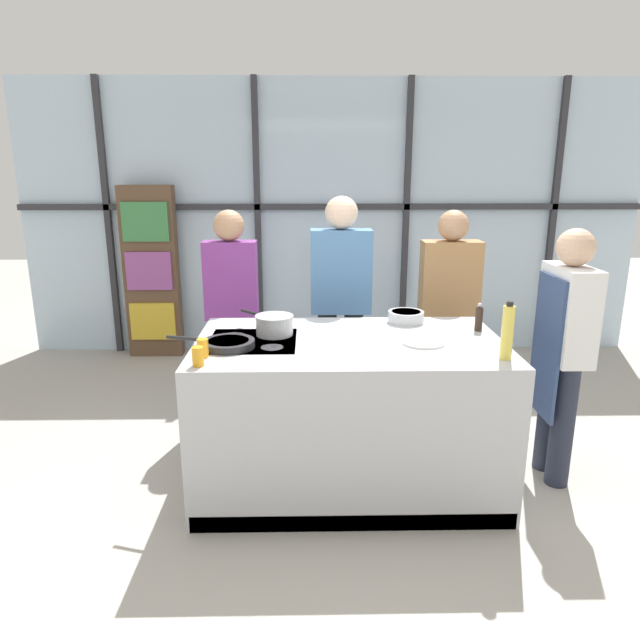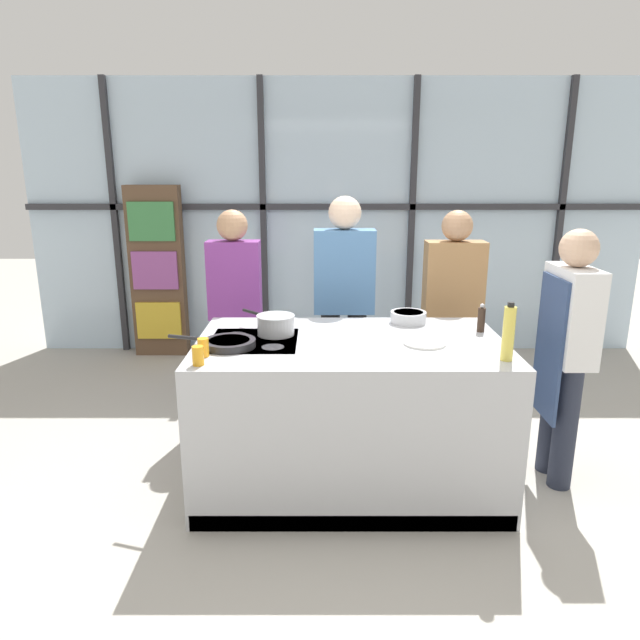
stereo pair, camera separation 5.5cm
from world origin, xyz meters
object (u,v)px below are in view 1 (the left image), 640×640
saucepan (274,324)px  oil_bottle (507,332)px  spectator_far_left (232,302)px  juice_glass_far (203,348)px  spectator_center_right (449,304)px  spectator_center_left (341,297)px  white_plate (423,342)px  juice_glass_near (198,356)px  chef (563,343)px  pepper_grinder (479,318)px  mixing_bowl (406,316)px  frying_pan (227,343)px

saucepan → oil_bottle: 1.37m
spectator_far_left → juice_glass_far: 1.26m
juice_glass_far → spectator_center_right: bearing=37.4°
spectator_center_left → white_plate: (0.43, -1.04, -0.04)m
spectator_far_left → juice_glass_near: spectator_far_left is taller
chef → juice_glass_near: chef is taller
spectator_center_left → saucepan: 0.96m
chef → juice_glass_far: bearing=98.9°
spectator_center_right → pepper_grinder: spectator_center_right is taller
oil_bottle → spectator_center_right: bearing=89.7°
oil_bottle → juice_glass_far: 1.64m
spectator_center_right → mixing_bowl: spectator_center_right is taller
spectator_center_left → white_plate: spectator_center_left is taller
white_plate → pepper_grinder: size_ratio=1.38×
oil_bottle → spectator_center_left: bearing=121.8°
spectator_far_left → pepper_grinder: bearing=154.9°
juice_glass_near → white_plate: bearing=16.2°
frying_pan → mixing_bowl: bearing=25.2°
spectator_center_right → oil_bottle: size_ratio=5.12×
saucepan → mixing_bowl: (0.86, 0.28, -0.03)m
oil_bottle → saucepan: bearing=159.3°
saucepan → white_plate: bearing=-12.6°
spectator_far_left → saucepan: spectator_far_left is taller
spectator_center_right → pepper_grinder: size_ratio=9.00×
spectator_far_left → juice_glass_near: size_ratio=15.91×
juice_glass_near → juice_glass_far: same height
spectator_far_left → juice_glass_near: bearing=90.3°
saucepan → pepper_grinder: pepper_grinder is taller
spectator_far_left → pepper_grinder: 1.83m
oil_bottle → pepper_grinder: size_ratio=1.76×
chef → pepper_grinder: chef is taller
white_plate → mixing_bowl: size_ratio=1.06×
spectator_center_right → mixing_bowl: (-0.42, -0.56, 0.05)m
spectator_center_left → frying_pan: bearing=56.8°
mixing_bowl → juice_glass_far: juice_glass_far is taller
mixing_bowl → juice_glass_near: size_ratio=2.31×
frying_pan → juice_glass_near: 0.33m
spectator_far_left → spectator_center_left: 0.83m
saucepan → juice_glass_far: saucepan is taller
pepper_grinder → juice_glass_far: (-1.65, -0.48, -0.03)m
pepper_grinder → spectator_center_left: bearing=136.9°
chef → saucepan: bearing=87.1°
white_plate → oil_bottle: size_ratio=0.79×
frying_pan → spectator_center_right: bearing=35.3°
chef → spectator_far_left: (-2.14, 0.93, 0.05)m
spectator_center_left → mixing_bowl: (0.41, -0.56, -0.01)m
chef → frying_pan: bearing=94.5°
spectator_far_left → pepper_grinder: spectator_far_left is taller
chef → juice_glass_near: size_ratio=15.51×
chef → frying_pan: 2.03m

